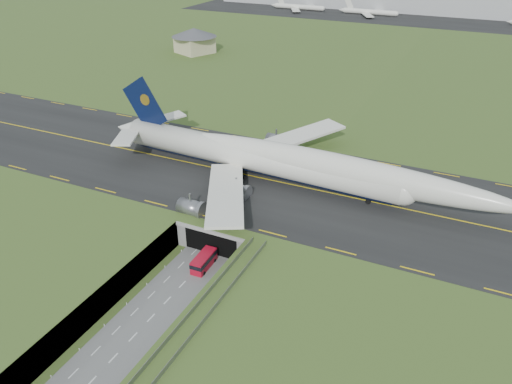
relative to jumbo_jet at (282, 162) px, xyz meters
The scene contains 10 objects.
ground 35.08m from the jumbo_jet, 99.01° to the right, with size 900.00×900.00×0.00m, color #425C24.
airfield_deck 34.19m from the jumbo_jet, 99.01° to the right, with size 800.00×800.00×6.00m, color gray.
trench_road 42.12m from the jumbo_jet, 97.35° to the right, with size 12.00×75.00×0.20m, color slate.
taxiway 7.65m from the jumbo_jet, behind, with size 800.00×44.00×0.18m, color black.
tunnel_portal 18.74m from the jumbo_jet, 108.00° to the right, with size 17.00×22.30×6.00m.
guideway 52.48m from the jumbo_jet, 83.59° to the right, with size 3.00×53.00×7.05m.
jumbo_jet is the anchor object (origin of this frame).
shuttle_tram 31.13m from the jumbo_jet, 98.34° to the right, with size 2.87×6.96×2.82m.
service_building 136.08m from the jumbo_jet, 130.01° to the left, with size 27.22×27.22×11.31m.
cargo_terminal 266.82m from the jumbo_jet, 91.15° to the left, with size 320.00×67.00×15.60m.
Camera 1 is at (44.43, -64.25, 60.88)m, focal length 35.00 mm.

